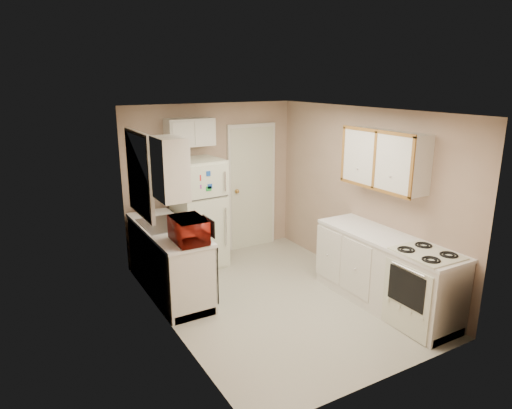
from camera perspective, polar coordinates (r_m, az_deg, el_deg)
floor at (r=6.04m, az=2.41°, el=-11.69°), size 3.80×3.80×0.00m
ceiling at (r=5.39m, az=2.70°, el=11.65°), size 3.80×3.80×0.00m
wall_left at (r=5.02m, az=-11.11°, el=-2.91°), size 3.80×3.80×0.00m
wall_right at (r=6.43m, az=13.15°, el=1.06°), size 3.80×3.80×0.00m
wall_back at (r=7.22m, az=-5.54°, el=2.97°), size 2.80×2.80×0.00m
wall_front at (r=4.21m, az=16.60°, el=-6.97°), size 2.80×2.80×0.00m
left_counter at (r=6.17m, az=-10.85°, el=-6.78°), size 0.60×1.80×0.90m
dishwasher at (r=5.73m, az=-6.10°, el=-7.93°), size 0.03×0.58×0.72m
sink at (r=6.16m, az=-11.50°, el=-2.77°), size 0.54×0.74×0.16m
microwave at (r=5.40m, az=-8.37°, el=-3.14°), size 0.53×0.31×0.35m
soap_bottle at (r=6.65m, az=-13.59°, el=-0.29°), size 0.13×0.13×0.22m
window_blinds at (r=5.90m, az=-14.28°, el=3.69°), size 0.10×0.98×1.08m
upper_cabinet_left at (r=5.12m, az=-10.67°, el=4.42°), size 0.30×0.45×0.70m
refrigerator at (r=6.83m, az=-7.16°, el=-1.14°), size 0.72×0.70×1.63m
cabinet_over_fridge at (r=6.80m, az=-8.29°, el=8.94°), size 0.70×0.30×0.40m
interior_door at (r=7.54m, az=-0.52°, el=2.17°), size 0.86×0.06×2.08m
right_counter at (r=5.93m, az=15.82°, el=-8.05°), size 0.60×2.00×0.90m
stove at (r=5.56m, az=20.10°, el=-10.57°), size 0.56×0.68×0.81m
upper_cabinet_right at (r=5.86m, az=15.74°, el=5.49°), size 0.30×1.20×0.70m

